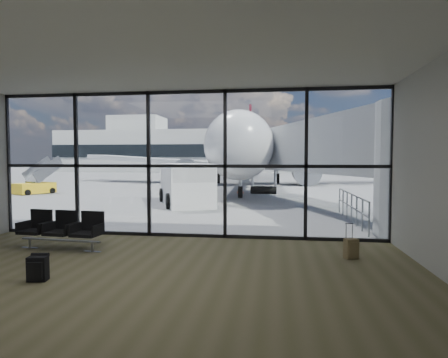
% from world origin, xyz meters
% --- Properties ---
extents(ground, '(220.00, 220.00, 0.00)m').
position_xyz_m(ground, '(0.00, 40.00, 0.00)').
color(ground, slate).
rests_on(ground, ground).
extents(lounge_shell, '(12.02, 8.01, 4.51)m').
position_xyz_m(lounge_shell, '(0.00, -4.80, 2.65)').
color(lounge_shell, brown).
rests_on(lounge_shell, ground).
extents(glass_curtain_wall, '(12.10, 0.12, 4.50)m').
position_xyz_m(glass_curtain_wall, '(0.00, 0.00, 2.25)').
color(glass_curtain_wall, white).
rests_on(glass_curtain_wall, ground).
extents(jet_bridge, '(8.00, 16.50, 4.33)m').
position_xyz_m(jet_bridge, '(4.90, 7.07, 2.76)').
color(jet_bridge, '#A8ABAE').
rests_on(jet_bridge, ground).
extents(apron_railing, '(0.06, 5.46, 1.11)m').
position_xyz_m(apron_railing, '(5.60, 3.50, 0.72)').
color(apron_railing, gray).
rests_on(apron_railing, ground).
extents(far_terminal, '(80.00, 12.20, 11.00)m').
position_xyz_m(far_terminal, '(-0.59, 61.97, 4.21)').
color(far_terminal, beige).
rests_on(far_terminal, ground).
extents(tree_0, '(4.95, 4.95, 7.12)m').
position_xyz_m(tree_0, '(-45.00, 72.00, 4.63)').
color(tree_0, '#382619').
rests_on(tree_0, ground).
extents(tree_1, '(5.61, 5.61, 8.07)m').
position_xyz_m(tree_1, '(-39.00, 72.00, 5.25)').
color(tree_1, '#382619').
rests_on(tree_1, ground).
extents(tree_2, '(6.27, 6.27, 9.03)m').
position_xyz_m(tree_2, '(-33.00, 72.00, 5.88)').
color(tree_2, '#382619').
rests_on(tree_2, ground).
extents(tree_3, '(4.95, 4.95, 7.12)m').
position_xyz_m(tree_3, '(-27.00, 72.00, 4.63)').
color(tree_3, '#382619').
rests_on(tree_3, ground).
extents(tree_4, '(5.61, 5.61, 8.07)m').
position_xyz_m(tree_4, '(-21.00, 72.00, 5.25)').
color(tree_4, '#382619').
rests_on(tree_4, ground).
extents(tree_5, '(6.27, 6.27, 9.03)m').
position_xyz_m(tree_5, '(-15.00, 72.00, 5.88)').
color(tree_5, '#382619').
rests_on(tree_5, ground).
extents(seating_row, '(2.31, 0.83, 1.03)m').
position_xyz_m(seating_row, '(-2.92, -1.97, 0.57)').
color(seating_row, gray).
rests_on(seating_row, ground).
extents(backpack, '(0.39, 0.38, 0.54)m').
position_xyz_m(backpack, '(-1.91, -4.54, 0.26)').
color(backpack, black).
rests_on(backpack, ground).
extents(suitcase, '(0.36, 0.31, 0.85)m').
position_xyz_m(suitcase, '(4.54, -1.98, 0.26)').
color(suitcase, olive).
rests_on(suitcase, ground).
extents(airliner, '(34.47, 39.94, 10.28)m').
position_xyz_m(airliner, '(-0.16, 27.19, 3.13)').
color(airliner, silver).
rests_on(airliner, ground).
extents(service_van, '(3.97, 5.48, 2.18)m').
position_xyz_m(service_van, '(-1.97, 8.10, 1.12)').
color(service_van, white).
rests_on(service_van, ground).
extents(belt_loader, '(2.59, 4.28, 1.87)m').
position_xyz_m(belt_loader, '(-5.73, 22.93, 0.63)').
color(belt_loader, black).
rests_on(belt_loader, ground).
extents(mobile_stairs, '(2.47, 3.30, 2.11)m').
position_xyz_m(mobile_stairs, '(-13.97, 12.85, 0.51)').
color(mobile_stairs, yellow).
rests_on(mobile_stairs, ground).
extents(traffic_cone_a, '(0.43, 0.43, 0.61)m').
position_xyz_m(traffic_cone_a, '(-0.85, 9.39, 0.29)').
color(traffic_cone_a, orange).
rests_on(traffic_cone_a, ground).
extents(traffic_cone_c, '(0.47, 0.47, 0.67)m').
position_xyz_m(traffic_cone_c, '(0.21, 15.50, 0.32)').
color(traffic_cone_c, '#FB500D').
rests_on(traffic_cone_c, ground).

